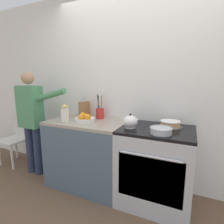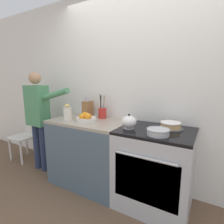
# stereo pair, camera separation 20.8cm
# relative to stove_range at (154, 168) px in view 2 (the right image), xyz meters

# --- Properties ---
(ground_plane) EXTENTS (16.00, 16.00, 0.00)m
(ground_plane) POSITION_rel_stove_range_xyz_m (-0.25, -0.32, -0.45)
(ground_plane) COLOR brown
(wall_back) EXTENTS (8.00, 0.04, 2.60)m
(wall_back) POSITION_rel_stove_range_xyz_m (-0.25, 0.34, 0.85)
(wall_back) COLOR silver
(wall_back) RESTS_ON ground_plane
(counter_cabinet) EXTENTS (1.01, 0.64, 0.89)m
(counter_cabinet) POSITION_rel_stove_range_xyz_m (-0.90, 0.00, -0.00)
(counter_cabinet) COLOR #4C6070
(counter_cabinet) RESTS_ON ground_plane
(stove_range) EXTENTS (0.79, 0.68, 0.89)m
(stove_range) POSITION_rel_stove_range_xyz_m (0.00, 0.00, 0.00)
(stove_range) COLOR #B7BABF
(stove_range) RESTS_ON ground_plane
(layer_cake) EXTENTS (0.27, 0.27, 0.07)m
(layer_cake) POSITION_rel_stove_range_xyz_m (0.12, 0.12, 0.48)
(layer_cake) COLOR #4C4C51
(layer_cake) RESTS_ON stove_range
(tea_kettle) EXTENTS (0.20, 0.16, 0.16)m
(tea_kettle) POSITION_rel_stove_range_xyz_m (-0.28, -0.09, 0.51)
(tea_kettle) COLOR white
(tea_kettle) RESTS_ON stove_range
(mixing_bowl) EXTENTS (0.22, 0.22, 0.06)m
(mixing_bowl) POSITION_rel_stove_range_xyz_m (0.07, -0.17, 0.48)
(mixing_bowl) COLOR #B7BABF
(mixing_bowl) RESTS_ON stove_range
(knife_block) EXTENTS (0.10, 0.15, 0.32)m
(knife_block) POSITION_rel_stove_range_xyz_m (-1.06, 0.18, 0.56)
(knife_block) COLOR olive
(knife_block) RESTS_ON counter_cabinet
(utensil_crock) EXTENTS (0.11, 0.11, 0.33)m
(utensil_crock) POSITION_rel_stove_range_xyz_m (-0.82, 0.19, 0.53)
(utensil_crock) COLOR red
(utensil_crock) RESTS_ON counter_cabinet
(fruit_bowl) EXTENTS (0.26, 0.26, 0.12)m
(fruit_bowl) POSITION_rel_stove_range_xyz_m (-0.89, -0.08, 0.49)
(fruit_bowl) COLOR silver
(fruit_bowl) RESTS_ON counter_cabinet
(milk_carton) EXTENTS (0.07, 0.07, 0.23)m
(milk_carton) POSITION_rel_stove_range_xyz_m (-1.13, -0.15, 0.55)
(milk_carton) COLOR white
(milk_carton) RESTS_ON counter_cabinet
(person_baker) EXTENTS (0.90, 0.20, 1.53)m
(person_baker) POSITION_rel_stove_range_xyz_m (-1.79, -0.10, 0.46)
(person_baker) COLOR #283351
(person_baker) RESTS_ON ground_plane
(dining_chair) EXTENTS (0.40, 0.40, 0.83)m
(dining_chair) POSITION_rel_stove_range_xyz_m (-2.37, 0.06, 0.03)
(dining_chair) COLOR silver
(dining_chair) RESTS_ON ground_plane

